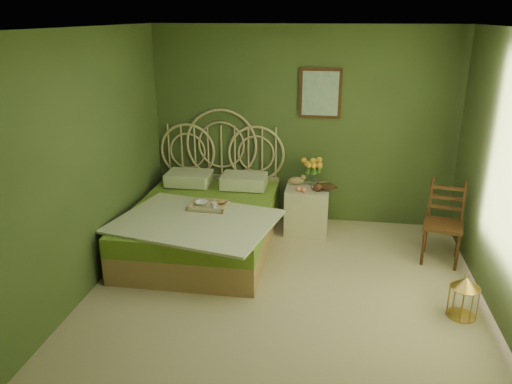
% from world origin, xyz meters
% --- Properties ---
extents(floor, '(4.50, 4.50, 0.00)m').
position_xyz_m(floor, '(0.00, 0.00, 0.00)').
color(floor, tan).
rests_on(floor, ground).
extents(ceiling, '(4.50, 4.50, 0.00)m').
position_xyz_m(ceiling, '(0.00, 0.00, 2.60)').
color(ceiling, silver).
rests_on(ceiling, wall_back).
extents(wall_back, '(4.00, 0.00, 4.00)m').
position_xyz_m(wall_back, '(0.00, 2.25, 1.30)').
color(wall_back, '#495D31').
rests_on(wall_back, floor).
extents(wall_left, '(0.00, 4.50, 4.50)m').
position_xyz_m(wall_left, '(-2.00, 0.00, 1.30)').
color(wall_left, '#495D31').
rests_on(wall_left, floor).
extents(wall_art, '(0.54, 0.04, 0.64)m').
position_xyz_m(wall_art, '(0.22, 2.22, 1.75)').
color(wall_art, '#361C0E').
rests_on(wall_art, wall_back).
extents(bed, '(1.92, 2.42, 1.50)m').
position_xyz_m(bed, '(-1.10, 1.18, 0.33)').
color(bed, tan).
rests_on(bed, floor).
extents(nightstand, '(0.55, 0.55, 1.03)m').
position_xyz_m(nightstand, '(0.12, 1.83, 0.37)').
color(nightstand, beige).
rests_on(nightstand, floor).
extents(chair, '(0.51, 0.51, 0.95)m').
position_xyz_m(chair, '(1.70, 1.27, 0.53)').
color(chair, '#361C0E').
rests_on(chair, floor).
extents(birdcage, '(0.27, 0.27, 0.41)m').
position_xyz_m(birdcage, '(1.70, 0.05, 0.20)').
color(birdcage, '#B5823A').
rests_on(birdcage, floor).
extents(book_lower, '(0.26, 0.28, 0.02)m').
position_xyz_m(book_lower, '(0.30, 1.84, 0.61)').
color(book_lower, '#381E0F').
rests_on(book_lower, nightstand).
extents(book_upper, '(0.26, 0.26, 0.02)m').
position_xyz_m(book_upper, '(0.30, 1.84, 0.63)').
color(book_upper, '#472819').
rests_on(book_upper, nightstand).
extents(cereal_bowl, '(0.17, 0.17, 0.04)m').
position_xyz_m(cereal_bowl, '(-1.09, 1.09, 0.59)').
color(cereal_bowl, white).
rests_on(cereal_bowl, bed).
extents(coffee_cup, '(0.11, 0.11, 0.08)m').
position_xyz_m(coffee_cup, '(-0.91, 0.98, 0.62)').
color(coffee_cup, white).
rests_on(coffee_cup, bed).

